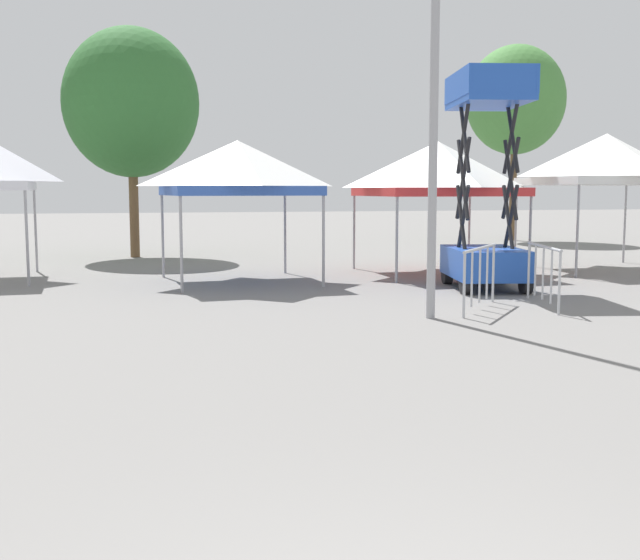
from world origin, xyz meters
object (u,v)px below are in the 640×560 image
object	(u,v)px
canopy_tent_behind_center	(438,169)
tree_behind_tents_left	(515,100)
crowd_barrier_near_person	(480,266)
scissor_lift	(486,226)
canopy_tent_far_left	(606,159)
crowd_barrier_mid_lot	(543,263)
canopy_tent_center	(238,168)
tree_behind_tents_center	(131,103)

from	to	relation	value
canopy_tent_behind_center	tree_behind_tents_left	world-z (taller)	tree_behind_tents_left
crowd_barrier_near_person	tree_behind_tents_left	bearing A→B (deg)	59.97
scissor_lift	tree_behind_tents_left	world-z (taller)	tree_behind_tents_left
tree_behind_tents_left	crowd_barrier_near_person	world-z (taller)	tree_behind_tents_left
canopy_tent_far_left	crowd_barrier_mid_lot	bearing A→B (deg)	-132.29
tree_behind_tents_left	scissor_lift	bearing A→B (deg)	-120.35
canopy_tent_behind_center	crowd_barrier_mid_lot	bearing A→B (deg)	-93.77
scissor_lift	canopy_tent_behind_center	bearing A→B (deg)	85.75
canopy_tent_center	crowd_barrier_mid_lot	size ratio (longest dim) A/B	1.62
canopy_tent_behind_center	canopy_tent_far_left	xyz separation A→B (m)	(4.49, -0.21, 0.26)
crowd_barrier_near_person	canopy_tent_behind_center	bearing A→B (deg)	73.97
canopy_tent_behind_center	tree_behind_tents_center	bearing A→B (deg)	136.34
canopy_tent_far_left	crowd_barrier_near_person	world-z (taller)	canopy_tent_far_left
canopy_tent_center	canopy_tent_far_left	xyz separation A→B (m)	(9.44, 0.36, 0.29)
canopy_tent_center	canopy_tent_far_left	bearing A→B (deg)	2.17
canopy_tent_behind_center	crowd_barrier_near_person	world-z (taller)	canopy_tent_behind_center
canopy_tent_behind_center	crowd_barrier_mid_lot	distance (m)	5.84
canopy_tent_behind_center	canopy_tent_far_left	world-z (taller)	canopy_tent_far_left
canopy_tent_behind_center	tree_behind_tents_left	distance (m)	14.01
crowd_barrier_near_person	tree_behind_tents_center	bearing A→B (deg)	113.60
tree_behind_tents_center	tree_behind_tents_left	bearing A→B (deg)	16.24
canopy_tent_behind_center	tree_behind_tents_left	xyz separation A→B (m)	(8.03, 11.06, 3.05)
canopy_tent_behind_center	scissor_lift	distance (m)	3.29
scissor_lift	tree_behind_tents_center	bearing A→B (deg)	124.87
scissor_lift	tree_behind_tents_center	xyz separation A→B (m)	(-6.78, 9.73, 3.31)
canopy_tent_behind_center	tree_behind_tents_center	xyz separation A→B (m)	(-7.01, 6.68, 2.07)
canopy_tent_center	tree_behind_tents_left	distance (m)	17.70
tree_behind_tents_center	crowd_barrier_near_person	bearing A→B (deg)	-66.40
canopy_tent_behind_center	scissor_lift	bearing A→B (deg)	-94.25
canopy_tent_behind_center	crowd_barrier_mid_lot	world-z (taller)	canopy_tent_behind_center
crowd_barrier_mid_lot	tree_behind_tents_left	bearing A→B (deg)	63.18
canopy_tent_far_left	scissor_lift	world-z (taller)	scissor_lift
canopy_tent_far_left	crowd_barrier_mid_lot	world-z (taller)	canopy_tent_far_left
canopy_tent_center	canopy_tent_behind_center	bearing A→B (deg)	6.54
crowd_barrier_mid_lot	canopy_tent_center	bearing A→B (deg)	132.60
canopy_tent_far_left	tree_behind_tents_left	size ratio (longest dim) A/B	0.47
canopy_tent_center	crowd_barrier_near_person	bearing A→B (deg)	-56.73
canopy_tent_center	tree_behind_tents_left	world-z (taller)	tree_behind_tents_left
canopy_tent_center	canopy_tent_far_left	world-z (taller)	canopy_tent_far_left
scissor_lift	tree_behind_tents_center	size ratio (longest dim) A/B	0.64
tree_behind_tents_left	crowd_barrier_near_person	bearing A→B (deg)	-120.03
canopy_tent_behind_center	scissor_lift	xyz separation A→B (m)	(-0.23, -3.04, -1.23)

